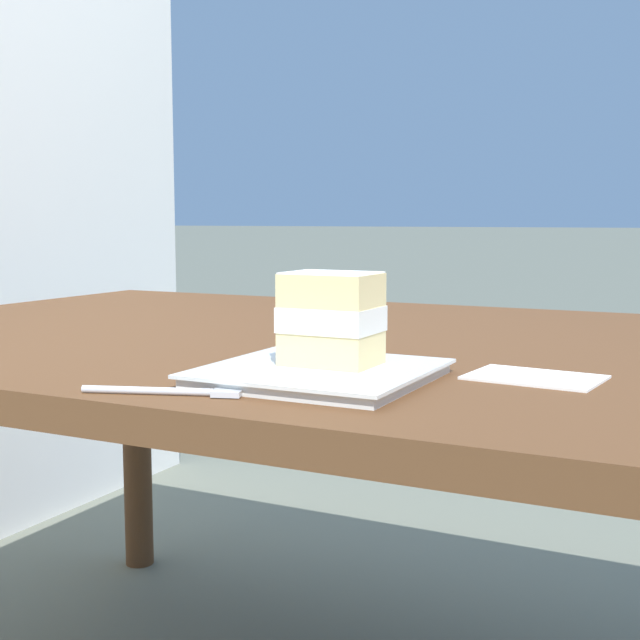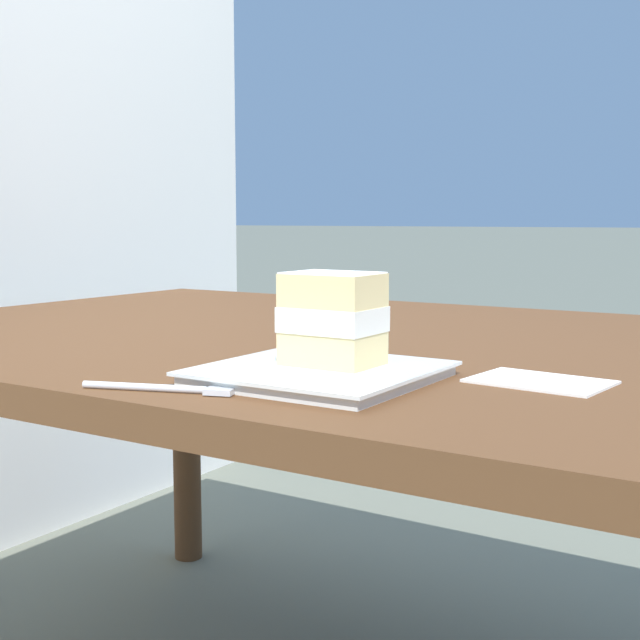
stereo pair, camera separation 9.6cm
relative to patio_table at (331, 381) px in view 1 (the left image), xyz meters
name	(u,v)px [view 1 (the left image)]	position (x,y,z in m)	size (l,w,h in m)	color
patio_table	(331,381)	(0.00, 0.00, 0.00)	(1.66, 1.08, 0.69)	brown
dessert_plate	(320,373)	(-0.15, 0.34, 0.08)	(0.24, 0.24, 0.02)	white
cake_slice	(332,318)	(-0.16, 0.32, 0.14)	(0.10, 0.09, 0.11)	#EAD18C
dessert_fork	(173,391)	(-0.05, 0.48, 0.08)	(0.17, 0.07, 0.01)	silver
paper_napkin	(535,377)	(-0.37, 0.22, 0.07)	(0.15, 0.12, 0.00)	white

